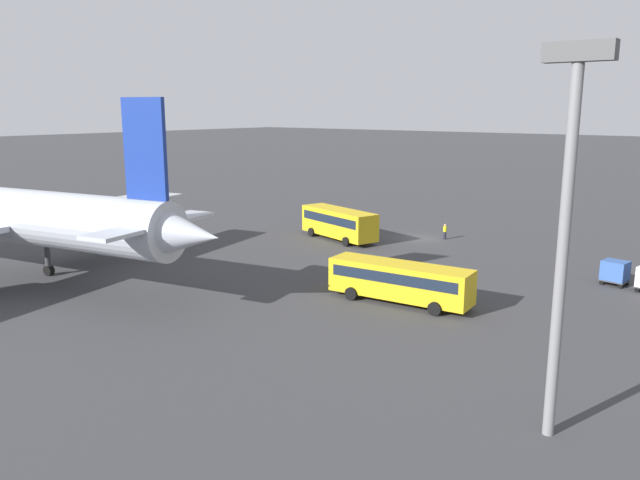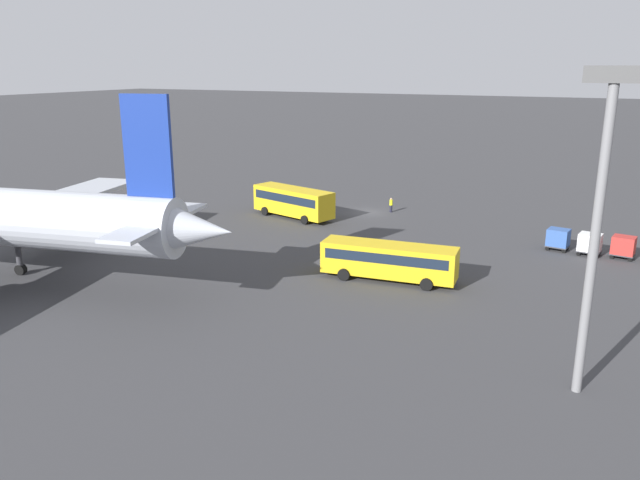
{
  "view_description": "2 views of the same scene",
  "coord_description": "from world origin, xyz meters",
  "px_view_note": "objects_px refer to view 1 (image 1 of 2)",
  "views": [
    {
      "loc": [
        -33.69,
        60.92,
        14.37
      ],
      "look_at": [
        1.3,
        16.34,
        2.36
      ],
      "focal_mm": 35.0,
      "sensor_mm": 36.0,
      "label": 1
    },
    {
      "loc": [
        -26.67,
        67.69,
        17.01
      ],
      "look_at": [
        -4.93,
        22.96,
        2.99
      ],
      "focal_mm": 35.0,
      "sensor_mm": 36.0,
      "label": 2
    }
  ],
  "objects_px": {
    "worker_person": "(445,232)",
    "cargo_cart_blue": "(615,271)",
    "airplane": "(4,215)",
    "shuttle_bus_near": "(339,222)",
    "shuttle_bus_far": "(400,279)"
  },
  "relations": [
    {
      "from": "worker_person",
      "to": "cargo_cart_blue",
      "type": "xyz_separation_m",
      "value": [
        -19.61,
        8.11,
        0.32
      ]
    },
    {
      "from": "airplane",
      "to": "shuttle_bus_near",
      "type": "xyz_separation_m",
      "value": [
        -11.58,
        -31.07,
        -3.66
      ]
    },
    {
      "from": "worker_person",
      "to": "cargo_cart_blue",
      "type": "bearing_deg",
      "value": 157.53
    },
    {
      "from": "worker_person",
      "to": "cargo_cart_blue",
      "type": "height_order",
      "value": "cargo_cart_blue"
    },
    {
      "from": "shuttle_bus_near",
      "to": "worker_person",
      "type": "bearing_deg",
      "value": -124.99
    },
    {
      "from": "shuttle_bus_near",
      "to": "shuttle_bus_far",
      "type": "height_order",
      "value": "shuttle_bus_near"
    },
    {
      "from": "shuttle_bus_far",
      "to": "worker_person",
      "type": "distance_m",
      "value": 24.59
    },
    {
      "from": "shuttle_bus_far",
      "to": "worker_person",
      "type": "bearing_deg",
      "value": -76.28
    },
    {
      "from": "airplane",
      "to": "cargo_cart_blue",
      "type": "xyz_separation_m",
      "value": [
        -40.42,
        -30.4,
        -4.49
      ]
    },
    {
      "from": "shuttle_bus_near",
      "to": "cargo_cart_blue",
      "type": "height_order",
      "value": "shuttle_bus_near"
    },
    {
      "from": "worker_person",
      "to": "shuttle_bus_far",
      "type": "bearing_deg",
      "value": 109.18
    },
    {
      "from": "airplane",
      "to": "worker_person",
      "type": "height_order",
      "value": "airplane"
    },
    {
      "from": "airplane",
      "to": "cargo_cart_blue",
      "type": "height_order",
      "value": "airplane"
    },
    {
      "from": "worker_person",
      "to": "cargo_cart_blue",
      "type": "distance_m",
      "value": 21.22
    },
    {
      "from": "airplane",
      "to": "shuttle_bus_far",
      "type": "xyz_separation_m",
      "value": [
        -28.88,
        -15.3,
        -3.86
      ]
    }
  ]
}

